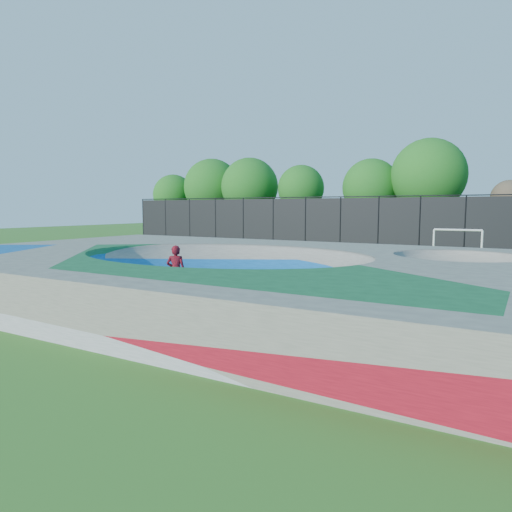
% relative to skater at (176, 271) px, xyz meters
% --- Properties ---
extents(ground, '(120.00, 120.00, 0.00)m').
position_rel_skater_xyz_m(ground, '(1.05, 1.32, -0.92)').
color(ground, '#2E661C').
rests_on(ground, ground).
extents(skate_deck, '(22.00, 14.00, 1.50)m').
position_rel_skater_xyz_m(skate_deck, '(1.05, 1.32, -0.17)').
color(skate_deck, gray).
rests_on(skate_deck, ground).
extents(skater, '(0.79, 0.69, 1.83)m').
position_rel_skater_xyz_m(skater, '(0.00, 0.00, 0.00)').
color(skater, '#B30E1E').
rests_on(skater, ground).
extents(skateboard, '(0.81, 0.45, 0.05)m').
position_rel_skater_xyz_m(skateboard, '(0.00, 0.00, -0.89)').
color(skateboard, black).
rests_on(skateboard, ground).
extents(soccer_goal, '(2.82, 0.12, 1.86)m').
position_rel_skater_xyz_m(soccer_goal, '(7.08, 17.80, 0.37)').
color(soccer_goal, silver).
rests_on(soccer_goal, ground).
extents(fence, '(48.09, 0.09, 4.04)m').
position_rel_skater_xyz_m(fence, '(1.05, 22.32, 1.18)').
color(fence, black).
rests_on(fence, ground).
extents(treeline, '(52.72, 7.29, 8.75)m').
position_rel_skater_xyz_m(treeline, '(1.82, 27.04, 4.18)').
color(treeline, '#4E3827').
rests_on(treeline, ground).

